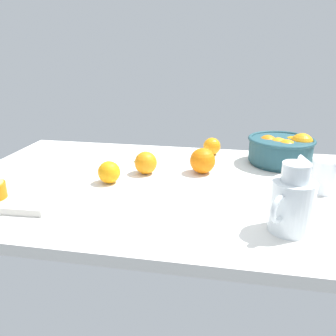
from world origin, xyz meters
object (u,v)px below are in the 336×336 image
at_px(loose_orange_3, 212,146).
at_px(juice_glass, 324,178).
at_px(juice_pitcher, 292,206).
at_px(loose_orange_4, 109,172).
at_px(fruit_bowl, 282,149).
at_px(loose_orange_0, 203,161).
at_px(loose_orange_2, 146,163).
at_px(cutting_board, 14,195).

bearing_deg(loose_orange_3, juice_glass, -42.44).
relative_size(juice_pitcher, loose_orange_4, 2.47).
height_order(fruit_bowl, loose_orange_0, fruit_bowl).
xyz_separation_m(juice_pitcher, loose_orange_2, (-0.42, 0.31, -0.02)).
relative_size(juice_pitcher, juice_glass, 1.74).
height_order(fruit_bowl, loose_orange_3, fruit_bowl).
xyz_separation_m(juice_pitcher, loose_orange_0, (-0.23, 0.35, -0.02)).
bearing_deg(juice_glass, juice_pitcher, -116.88).
bearing_deg(loose_orange_4, juice_pitcher, -22.12).
bearing_deg(loose_orange_4, juice_glass, 3.92).
relative_size(juice_glass, loose_orange_3, 1.47).
bearing_deg(loose_orange_4, loose_orange_0, 27.10).
height_order(cutting_board, loose_orange_2, loose_orange_2).
xyz_separation_m(loose_orange_3, loose_orange_4, (-0.29, -0.35, 0.00)).
bearing_deg(juice_pitcher, loose_orange_4, 157.88).
height_order(loose_orange_3, loose_orange_4, loose_orange_4).
distance_m(juice_glass, loose_orange_0, 0.37).
xyz_separation_m(fruit_bowl, cutting_board, (-0.77, -0.45, -0.05)).
xyz_separation_m(loose_orange_0, loose_orange_3, (0.02, 0.21, -0.01)).
height_order(fruit_bowl, loose_orange_4, fruit_bowl).
bearing_deg(loose_orange_3, loose_orange_2, -128.45).
height_order(juice_glass, loose_orange_4, juice_glass).
distance_m(loose_orange_2, loose_orange_4, 0.14).
height_order(juice_pitcher, loose_orange_4, juice_pitcher).
distance_m(juice_glass, loose_orange_2, 0.55).
xyz_separation_m(juice_glass, loose_orange_2, (-0.54, 0.06, -0.01)).
relative_size(juice_pitcher, loose_orange_0, 2.01).
xyz_separation_m(loose_orange_2, loose_orange_4, (-0.09, -0.10, -0.00)).
height_order(loose_orange_0, loose_orange_3, loose_orange_0).
height_order(fruit_bowl, juice_glass, fruit_bowl).
bearing_deg(fruit_bowl, loose_orange_2, -157.53).
relative_size(loose_orange_0, loose_orange_4, 1.23).
distance_m(juice_glass, loose_orange_4, 0.64).
relative_size(loose_orange_0, loose_orange_3, 1.27).
bearing_deg(cutting_board, loose_orange_2, 39.28).
bearing_deg(fruit_bowl, loose_orange_0, -151.31).
xyz_separation_m(juice_pitcher, juice_glass, (0.13, 0.25, -0.02)).
relative_size(cutting_board, loose_orange_0, 3.16).
bearing_deg(juice_glass, fruit_bowl, 110.17).
height_order(juice_pitcher, juice_glass, juice_pitcher).
bearing_deg(loose_orange_2, loose_orange_4, -132.25).
distance_m(loose_orange_0, loose_orange_3, 0.21).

